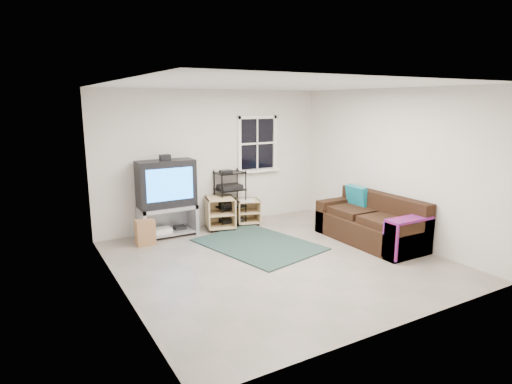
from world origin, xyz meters
TOP-DOWN VIEW (x-y plane):
  - room at (0.95, 2.27)m, footprint 4.60×4.62m
  - tv_unit at (-1.05, 2.03)m, footprint 1.00×0.50m
  - av_rack at (0.23, 2.08)m, footprint 0.54×0.40m
  - side_table_left at (-0.04, 1.98)m, footprint 0.63×0.63m
  - side_table_right at (0.57, 2.00)m, footprint 0.54×0.54m
  - sofa at (1.88, -0.05)m, footprint 0.86×1.94m
  - shag_rug at (0.10, 0.76)m, footprint 1.85×2.25m
  - paper_bag at (-1.55, 1.72)m, footprint 0.31×0.20m

SIDE VIEW (x-z plane):
  - shag_rug at x=0.10m, z-range 0.00..0.02m
  - paper_bag at x=-1.55m, z-range 0.00..0.44m
  - side_table_right at x=0.57m, z-range 0.03..0.54m
  - sofa at x=1.88m, z-range -0.13..0.76m
  - side_table_left at x=-0.04m, z-range 0.02..0.63m
  - av_rack at x=0.23m, z-range -0.07..1.02m
  - tv_unit at x=-1.05m, z-range 0.07..1.54m
  - room at x=0.95m, z-range -0.82..3.78m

